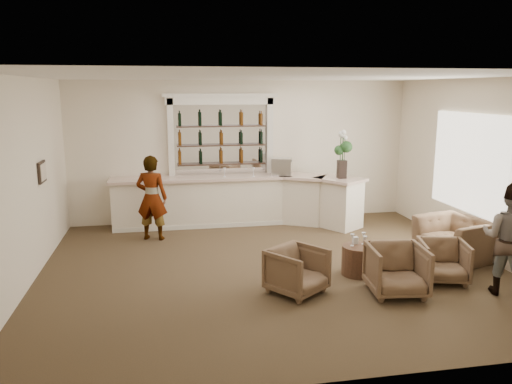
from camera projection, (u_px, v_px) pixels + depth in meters
ground at (273, 269)px, 8.77m from camera, size 8.00×8.00×0.00m
room_shell at (274, 132)px, 9.01m from camera, size 8.04×7.02×3.32m
bar_counter at (239, 201)px, 11.51m from camera, size 5.72×1.80×1.14m
back_bar_alcove at (221, 136)px, 11.55m from camera, size 2.64×0.25×3.00m
cocktail_table at (359, 260)px, 8.47m from camera, size 0.58×0.58×0.50m
sommelier at (152, 198)px, 10.33m from camera, size 0.74×0.59×1.78m
guest at (510, 239)px, 7.54m from camera, size 1.02×1.07×1.74m
armchair_left at (297, 271)px, 7.67m from camera, size 1.08×1.09×0.72m
armchair_center at (397, 270)px, 7.62m from camera, size 0.92×0.94×0.78m
armchair_right at (443, 261)px, 8.16m from camera, size 0.89×0.91×0.68m
armchair_far at (455, 239)px, 9.19m from camera, size 1.33×1.43×0.77m
espresso_machine at (281, 167)px, 11.56m from camera, size 0.54×0.49×0.40m
flower_vase at (342, 151)px, 11.06m from camera, size 0.28×0.28×1.07m
wine_glass_bar_left at (253, 172)px, 11.38m from camera, size 0.07×0.07×0.21m
wine_glass_bar_right at (225, 172)px, 11.32m from camera, size 0.07×0.07×0.21m
wine_glass_tbl_a at (352, 240)px, 8.41m from camera, size 0.07×0.07×0.21m
wine_glass_tbl_b at (363, 238)px, 8.49m from camera, size 0.07×0.07×0.21m
wine_glass_tbl_c at (365, 242)px, 8.28m from camera, size 0.07×0.07×0.21m
napkin_holder at (355, 240)px, 8.54m from camera, size 0.08×0.08×0.12m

